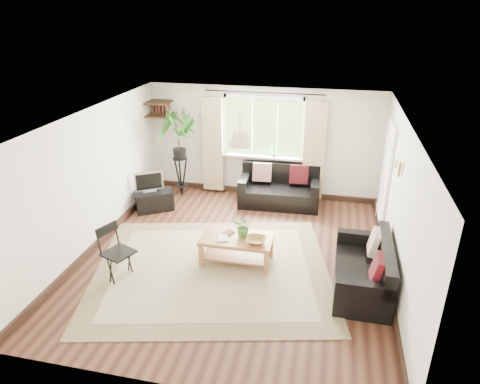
% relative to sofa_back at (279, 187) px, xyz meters
% --- Properties ---
extents(floor, '(5.50, 5.50, 0.00)m').
position_rel_sofa_back_xyz_m(floor, '(-0.44, -2.27, -0.39)').
color(floor, black).
rests_on(floor, ground).
extents(ceiling, '(5.50, 5.50, 0.00)m').
position_rel_sofa_back_xyz_m(ceiling, '(-0.44, -2.27, 2.01)').
color(ceiling, white).
rests_on(ceiling, floor).
extents(wall_back, '(5.00, 0.02, 2.40)m').
position_rel_sofa_back_xyz_m(wall_back, '(-0.44, 0.48, 0.81)').
color(wall_back, beige).
rests_on(wall_back, floor).
extents(wall_front, '(5.00, 0.02, 2.40)m').
position_rel_sofa_back_xyz_m(wall_front, '(-0.44, -5.02, 0.81)').
color(wall_front, beige).
rests_on(wall_front, floor).
extents(wall_left, '(0.02, 5.50, 2.40)m').
position_rel_sofa_back_xyz_m(wall_left, '(-2.94, -2.27, 0.81)').
color(wall_left, beige).
rests_on(wall_left, floor).
extents(wall_right, '(0.02, 5.50, 2.40)m').
position_rel_sofa_back_xyz_m(wall_right, '(2.06, -2.27, 0.81)').
color(wall_right, beige).
rests_on(wall_right, floor).
extents(rug, '(4.38, 3.98, 0.02)m').
position_rel_sofa_back_xyz_m(rug, '(-0.72, -2.71, -0.38)').
color(rug, beige).
rests_on(rug, floor).
extents(window, '(2.50, 0.16, 2.16)m').
position_rel_sofa_back_xyz_m(window, '(-0.44, 0.44, 1.16)').
color(window, white).
rests_on(window, wall_back).
extents(door, '(0.06, 0.96, 2.06)m').
position_rel_sofa_back_xyz_m(door, '(2.03, -0.57, 0.61)').
color(door, silver).
rests_on(door, wall_right).
extents(corner_shelf, '(0.50, 0.50, 0.34)m').
position_rel_sofa_back_xyz_m(corner_shelf, '(-2.69, 0.23, 1.50)').
color(corner_shelf, black).
rests_on(corner_shelf, wall_back).
extents(pendant_lamp, '(0.36, 0.36, 0.54)m').
position_rel_sofa_back_xyz_m(pendant_lamp, '(-0.44, -1.87, 1.66)').
color(pendant_lamp, beige).
rests_on(pendant_lamp, ceiling).
extents(wall_sconce, '(0.12, 0.12, 0.28)m').
position_rel_sofa_back_xyz_m(wall_sconce, '(1.99, -1.97, 1.35)').
color(wall_sconce, beige).
rests_on(wall_sconce, wall_right).
extents(sofa_back, '(1.71, 0.91, 0.79)m').
position_rel_sofa_back_xyz_m(sofa_back, '(0.00, 0.00, 0.00)').
color(sofa_back, black).
rests_on(sofa_back, floor).
extents(sofa_right, '(1.58, 0.80, 0.74)m').
position_rel_sofa_back_xyz_m(sofa_right, '(1.61, -2.68, -0.02)').
color(sofa_right, black).
rests_on(sofa_right, floor).
extents(coffee_table, '(1.17, 0.64, 0.48)m').
position_rel_sofa_back_xyz_m(coffee_table, '(-0.38, -2.39, -0.15)').
color(coffee_table, '#975431').
rests_on(coffee_table, floor).
extents(table_plant, '(0.36, 0.33, 0.34)m').
position_rel_sofa_back_xyz_m(table_plant, '(-0.28, -2.34, 0.25)').
color(table_plant, '#396A2A').
rests_on(table_plant, coffee_table).
extents(bowl, '(0.34, 0.34, 0.08)m').
position_rel_sofa_back_xyz_m(bowl, '(-0.04, -2.50, 0.12)').
color(bowl, olive).
rests_on(bowl, coffee_table).
extents(book_a, '(0.23, 0.28, 0.02)m').
position_rel_sofa_back_xyz_m(book_a, '(-0.68, -2.50, 0.09)').
color(book_a, silver).
rests_on(book_a, coffee_table).
extents(book_b, '(0.22, 0.25, 0.02)m').
position_rel_sofa_back_xyz_m(book_b, '(-0.62, -2.27, 0.09)').
color(book_b, brown).
rests_on(book_b, coffee_table).
extents(tv_stand, '(0.87, 0.76, 0.41)m').
position_rel_sofa_back_xyz_m(tv_stand, '(-2.50, -0.81, -0.19)').
color(tv_stand, black).
rests_on(tv_stand, floor).
extents(tv, '(0.60, 0.47, 0.45)m').
position_rel_sofa_back_xyz_m(tv, '(-2.59, -0.81, 0.24)').
color(tv, '#A5A5AA').
rests_on(tv, tv_stand).
extents(palm_stand, '(0.91, 0.91, 1.90)m').
position_rel_sofa_back_xyz_m(palm_stand, '(-2.21, 0.05, 0.56)').
color(palm_stand, black).
rests_on(palm_stand, floor).
extents(folding_chair, '(0.59, 0.59, 0.88)m').
position_rel_sofa_back_xyz_m(folding_chair, '(-2.06, -3.23, 0.05)').
color(folding_chair, black).
rests_on(folding_chair, floor).
extents(sill_plant, '(0.14, 0.10, 0.27)m').
position_rel_sofa_back_xyz_m(sill_plant, '(-0.19, 0.36, 0.67)').
color(sill_plant, '#2D6023').
rests_on(sill_plant, window).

